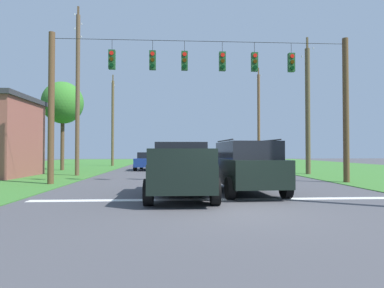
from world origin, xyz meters
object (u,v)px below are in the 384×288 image
object	(u,v)px
utility_pole_far_right	(259,119)
distant_car_crossing_white	(202,160)
suv_black	(246,166)
distant_car_oncoming	(149,161)
pickup_truck	(181,169)
utility_pole_mid_right	(308,109)
utility_pole_far_left	(113,122)
overhead_signal_span	(203,96)
tree_roadside_right	(63,103)
utility_pole_mid_left	(78,90)

from	to	relation	value
utility_pole_far_right	distant_car_crossing_white	bearing A→B (deg)	-146.06
suv_black	utility_pole_far_right	distance (m)	24.24
distant_car_oncoming	utility_pole_far_right	xyz separation A→B (m)	(11.60, 7.40, 4.46)
pickup_truck	utility_pole_mid_right	size ratio (longest dim) A/B	0.56
utility_pole_mid_right	utility_pole_far_left	xyz separation A→B (m)	(-16.03, 13.51, 0.26)
overhead_signal_span	utility_pole_mid_right	size ratio (longest dim) A/B	1.57
utility_pole_mid_right	utility_pole_far_right	bearing A→B (deg)	89.60
distant_car_crossing_white	tree_roadside_right	xyz separation A→B (m)	(-12.08, -3.25, 4.87)
suv_black	distant_car_crossing_white	xyz separation A→B (m)	(-0.03, 18.40, -0.27)
utility_pole_mid_right	utility_pole_mid_left	distance (m)	15.76
distant_car_oncoming	utility_pole_far_left	distance (m)	9.71
distant_car_oncoming	utility_pole_far_left	world-z (taller)	utility_pole_far_left
utility_pole_far_right	utility_pole_mid_left	world-z (taller)	utility_pole_mid_left
overhead_signal_span	utility_pole_far_left	distance (m)	21.03
pickup_truck	utility_pole_far_right	distance (m)	25.78
distant_car_crossing_white	utility_pole_mid_left	world-z (taller)	utility_pole_mid_left
distant_car_crossing_white	utility_pole_far_left	world-z (taller)	utility_pole_far_left
overhead_signal_span	suv_black	size ratio (longest dim) A/B	3.10
utility_pole_mid_left	distant_car_crossing_white	bearing A→B (deg)	45.50
distant_car_crossing_white	distant_car_oncoming	distance (m)	5.68
utility_pole_far_right	distant_car_oncoming	bearing A→B (deg)	-147.46
overhead_signal_span	distant_car_crossing_white	size ratio (longest dim) A/B	3.49
pickup_truck	utility_pole_far_left	world-z (taller)	utility_pole_far_left
overhead_signal_span	suv_black	world-z (taller)	overhead_signal_span
utility_pole_far_right	tree_roadside_right	distance (m)	20.34
utility_pole_far_right	tree_roadside_right	world-z (taller)	utility_pole_far_right
distant_car_crossing_white	utility_pole_far_right	distance (m)	9.24
utility_pole_mid_right	utility_pole_mid_left	xyz separation A→B (m)	(-15.71, -0.45, 1.08)
tree_roadside_right	utility_pole_mid_left	bearing A→B (deg)	-63.55
overhead_signal_span	distant_car_crossing_white	world-z (taller)	overhead_signal_span
overhead_signal_span	tree_roadside_right	bearing A→B (deg)	133.25
utility_pole_far_right	utility_pole_far_left	size ratio (longest dim) A/B	1.10
utility_pole_mid_left	pickup_truck	bearing A→B (deg)	-56.41
overhead_signal_span	distant_car_oncoming	distance (m)	12.86
pickup_truck	distant_car_oncoming	distance (m)	16.47
distant_car_crossing_white	tree_roadside_right	size ratio (longest dim) A/B	0.58
pickup_truck	distant_car_crossing_white	distance (m)	19.34
overhead_signal_span	tree_roadside_right	size ratio (longest dim) A/B	2.04
utility_pole_far_left	overhead_signal_span	bearing A→B (deg)	-67.33
overhead_signal_span	distant_car_crossing_white	bearing A→B (deg)	84.93
utility_pole_mid_left	tree_roadside_right	bearing A→B (deg)	116.45
overhead_signal_span	tree_roadside_right	distance (m)	15.77
utility_pole_far_left	tree_roadside_right	world-z (taller)	utility_pole_far_left
distant_car_oncoming	tree_roadside_right	distance (m)	8.69
utility_pole_mid_right	utility_pole_far_left	size ratio (longest dim) A/B	0.97
tree_roadside_right	distant_car_crossing_white	bearing A→B (deg)	15.06
utility_pole_mid_right	distant_car_oncoming	bearing A→B (deg)	152.79
overhead_signal_span	pickup_truck	distance (m)	5.76
distant_car_oncoming	utility_pole_mid_right	bearing A→B (deg)	-27.21
overhead_signal_span	utility_pole_mid_left	distance (m)	9.58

